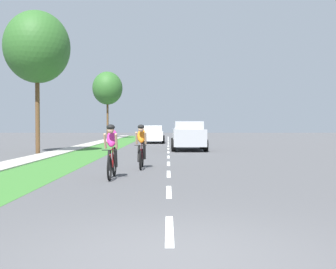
# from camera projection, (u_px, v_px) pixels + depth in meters

# --- Properties ---
(ground_plane) EXTENTS (120.00, 120.00, 0.00)m
(ground_plane) POSITION_uv_depth(u_px,v_px,m) (167.00, 151.00, 24.84)
(ground_plane) COLOR #4C4C4F
(grass_verge) EXTENTS (2.40, 70.00, 0.01)m
(grass_verge) POSITION_uv_depth(u_px,v_px,m) (94.00, 151.00, 24.82)
(grass_verge) COLOR #38722D
(grass_verge) RESTS_ON ground_plane
(sidewalk_concrete) EXTENTS (1.28, 70.00, 0.10)m
(sidewalk_concrete) POSITION_uv_depth(u_px,v_px,m) (64.00, 151.00, 24.82)
(sidewalk_concrete) COLOR #B2ADA3
(sidewalk_concrete) RESTS_ON ground_plane
(lane_markings_center) EXTENTS (0.12, 54.30, 0.01)m
(lane_markings_center) POSITION_uv_depth(u_px,v_px,m) (167.00, 147.00, 28.84)
(lane_markings_center) COLOR white
(lane_markings_center) RESTS_ON ground_plane
(cyclist_lead) EXTENTS (0.42, 1.72, 1.58)m
(cyclist_lead) POSITION_uv_depth(u_px,v_px,m) (110.00, 151.00, 11.95)
(cyclist_lead) COLOR black
(cyclist_lead) RESTS_ON ground_plane
(cyclist_trailing) EXTENTS (0.42, 1.72, 1.58)m
(cyclist_trailing) POSITION_uv_depth(u_px,v_px,m) (140.00, 146.00, 14.72)
(cyclist_trailing) COLOR black
(cyclist_trailing) RESTS_ON ground_plane
(suv_silver) EXTENTS (2.15, 4.70, 1.79)m
(suv_silver) POSITION_uv_depth(u_px,v_px,m) (187.00, 135.00, 25.66)
(suv_silver) COLOR #A5A8AD
(suv_silver) RESTS_ON ground_plane
(sedan_white) EXTENTS (1.98, 4.30, 1.52)m
(sedan_white) POSITION_uv_depth(u_px,v_px,m) (152.00, 134.00, 35.95)
(sedan_white) COLOR silver
(sedan_white) RESTS_ON ground_plane
(street_tree_near) EXTENTS (3.59, 3.59, 7.82)m
(street_tree_near) POSITION_uv_depth(u_px,v_px,m) (35.00, 47.00, 22.52)
(street_tree_near) COLOR brown
(street_tree_near) RESTS_ON ground_plane
(street_tree_far) EXTENTS (3.57, 3.57, 7.93)m
(street_tree_far) POSITION_uv_depth(u_px,v_px,m) (106.00, 88.00, 48.90)
(street_tree_far) COLOR brown
(street_tree_far) RESTS_ON ground_plane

